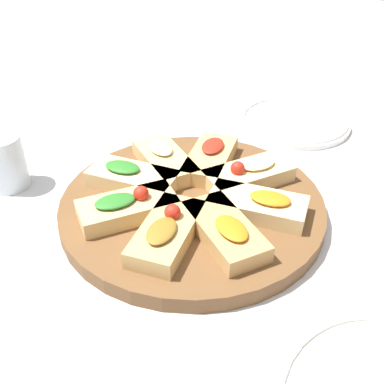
% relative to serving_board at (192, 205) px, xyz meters
% --- Properties ---
extents(ground_plane, '(3.00, 3.00, 0.00)m').
position_rel_serving_board_xyz_m(ground_plane, '(0.00, 0.00, -0.01)').
color(ground_plane, silver).
extents(serving_board, '(0.38, 0.38, 0.02)m').
position_rel_serving_board_xyz_m(serving_board, '(0.00, 0.00, 0.00)').
color(serving_board, brown).
rests_on(serving_board, ground_plane).
extents(focaccia_slice_0, '(0.14, 0.08, 0.04)m').
position_rel_serving_board_xyz_m(focaccia_slice_0, '(0.09, -0.02, 0.03)').
color(focaccia_slice_0, tan).
rests_on(focaccia_slice_0, serving_board).
extents(focaccia_slice_1, '(0.14, 0.13, 0.03)m').
position_rel_serving_board_xyz_m(focaccia_slice_1, '(0.08, 0.06, 0.02)').
color(focaccia_slice_1, tan).
rests_on(focaccia_slice_1, serving_board).
extents(focaccia_slice_2, '(0.08, 0.14, 0.03)m').
position_rel_serving_board_xyz_m(focaccia_slice_2, '(0.02, 0.09, 0.02)').
color(focaccia_slice_2, '#E5C689').
rests_on(focaccia_slice_2, serving_board).
extents(focaccia_slice_3, '(0.13, 0.14, 0.04)m').
position_rel_serving_board_xyz_m(focaccia_slice_3, '(-0.06, 0.08, 0.03)').
color(focaccia_slice_3, '#E5C689').
rests_on(focaccia_slice_3, serving_board).
extents(focaccia_slice_4, '(0.14, 0.08, 0.03)m').
position_rel_serving_board_xyz_m(focaccia_slice_4, '(-0.10, 0.01, 0.02)').
color(focaccia_slice_4, tan).
rests_on(focaccia_slice_4, serving_board).
extents(focaccia_slice_5, '(0.14, 0.13, 0.03)m').
position_rel_serving_board_xyz_m(focaccia_slice_5, '(-0.08, -0.06, 0.02)').
color(focaccia_slice_5, '#DBB775').
rests_on(focaccia_slice_5, serving_board).
extents(focaccia_slice_6, '(0.09, 0.14, 0.03)m').
position_rel_serving_board_xyz_m(focaccia_slice_6, '(-0.02, -0.09, 0.02)').
color(focaccia_slice_6, '#E5C689').
rests_on(focaccia_slice_6, serving_board).
extents(focaccia_slice_7, '(0.12, 0.14, 0.04)m').
position_rel_serving_board_xyz_m(focaccia_slice_7, '(0.05, -0.08, 0.03)').
color(focaccia_slice_7, '#DBB775').
rests_on(focaccia_slice_7, serving_board).
extents(plate_left, '(0.22, 0.22, 0.02)m').
position_rel_serving_board_xyz_m(plate_left, '(-0.32, 0.15, -0.00)').
color(plate_left, white).
rests_on(plate_left, ground_plane).
extents(water_glass, '(0.06, 0.06, 0.09)m').
position_rel_serving_board_xyz_m(water_glass, '(-0.02, -0.30, 0.03)').
color(water_glass, silver).
rests_on(water_glass, ground_plane).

